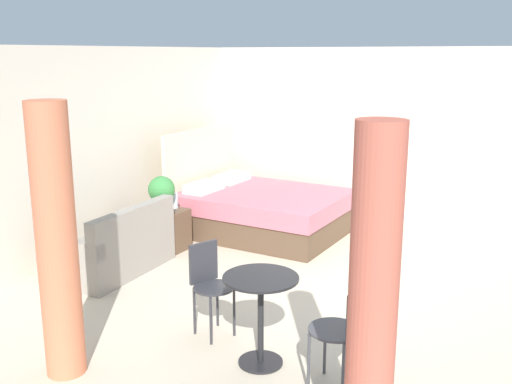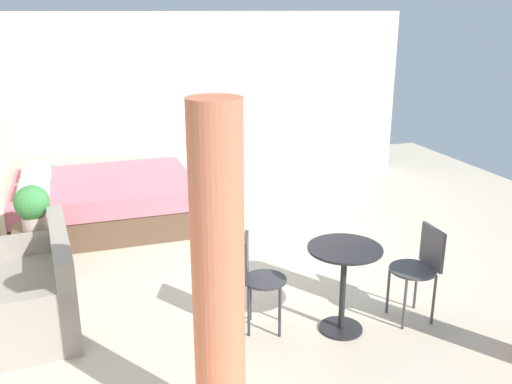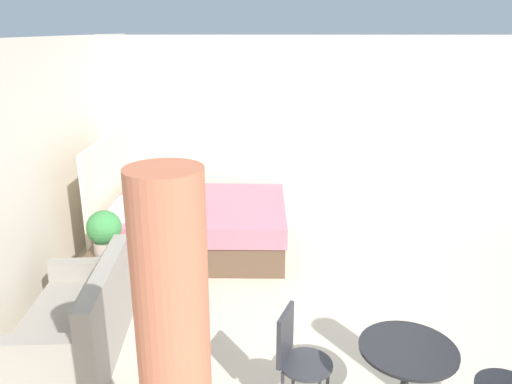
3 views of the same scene
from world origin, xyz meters
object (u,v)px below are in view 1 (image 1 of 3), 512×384
Objects in this scene: couch at (117,249)px; potted_plant at (162,192)px; bed at (259,209)px; cafe_chair_near_couch at (209,279)px; cafe_chair_near_window at (344,326)px; balcony_table at (261,304)px; nightstand at (168,230)px; vase at (174,201)px.

couch is 3.14× the size of potted_plant.
bed reaches higher than cafe_chair_near_couch.
balcony_table is at bearing 87.92° from cafe_chair_near_window.
nightstand is 2.40m from cafe_chair_near_couch.
bed is at bearing 29.86° from balcony_table.
cafe_chair_near_window reaches higher than balcony_table.
couch is 1.10m from vase.
potted_plant is at bearing 53.80° from balcony_table.
couch is at bearing 72.81° from cafe_chair_near_window.
cafe_chair_near_couch is (-1.75, -1.74, -0.11)m from vase.
potted_plant reaches higher than cafe_chair_near_window.
cafe_chair_near_couch is (-0.70, -1.77, 0.23)m from couch.
nightstand is at bearing 152.76° from bed.
bed is 4.77× the size of potted_plant.
potted_plant is (0.83, -0.01, 0.50)m from couch.
cafe_chair_near_couch is (-1.63, -1.75, 0.25)m from nightstand.
couch is 1.91× the size of balcony_table.
bed is 1.39m from nightstand.
potted_plant is 0.55× the size of cafe_chair_near_couch.
cafe_chair_near_window is at bearing -107.19° from couch.
couch reaches higher than vase.
nightstand is 3.08m from balcony_table.
cafe_chair_near_window is at bearing -101.24° from cafe_chair_near_couch.
couch reaches higher than balcony_table.
potted_plant reaches higher than balcony_table.
vase is at bearing -4.81° from potted_plant.
bed is 1.31m from vase.
couch is 7.28× the size of vase.
potted_plant reaches higher than vase.
balcony_table is (-2.00, -2.41, -0.10)m from vase.
couch is 3.31m from cafe_chair_near_window.
vase is 0.24× the size of cafe_chair_near_window.
potted_plant is 3.63m from cafe_chair_near_window.
vase is at bearing -1.66° from couch.
couch is at bearing 179.18° from potted_plant.
potted_plant is at bearing 60.18° from cafe_chair_near_window.
bed is at bearing 21.31° from cafe_chair_near_couch.
balcony_table is at bearing -110.44° from cafe_chair_near_couch.
balcony_table is (-1.78, -2.43, -0.26)m from potted_plant.
cafe_chair_near_couch is at bearing 78.76° from cafe_chair_near_window.
vase reaches higher than nightstand.
nightstand is 0.63× the size of cafe_chair_near_couch.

